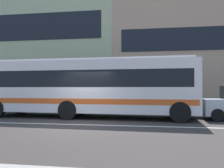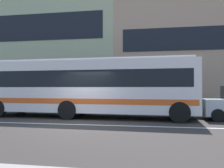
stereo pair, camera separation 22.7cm
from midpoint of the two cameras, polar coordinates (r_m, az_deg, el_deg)
ground_plane at (r=10.69m, az=-8.27°, el=-9.89°), size 160.00×160.00×0.00m
lane_centre_line at (r=10.69m, az=-8.27°, el=-9.87°), size 60.00×0.16×0.01m
hedge_row_far at (r=17.04m, az=-1.24°, el=-4.93°), size 19.83×1.10×0.96m
apartment_block_left at (r=30.41m, az=-21.67°, el=8.37°), size 24.58×9.46×13.12m
transit_bus at (r=13.13m, az=-5.50°, el=-0.43°), size 11.95×3.02×3.23m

